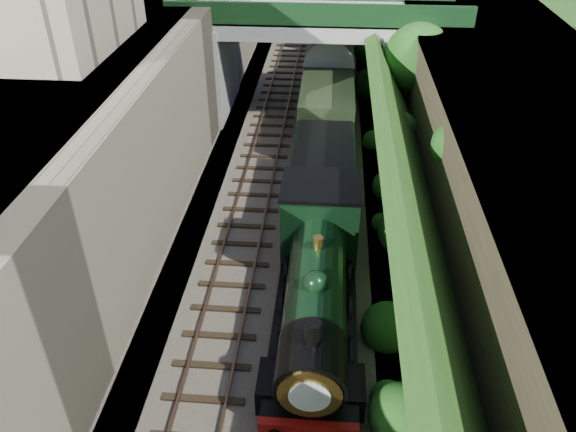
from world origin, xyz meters
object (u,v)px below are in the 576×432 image
object	(u,v)px
tree	(420,60)
locomotive	(316,284)
tender	(323,180)
road_bridge	(325,49)

from	to	relation	value
tree	locomotive	bearing A→B (deg)	-107.44
locomotive	tender	world-z (taller)	locomotive
road_bridge	locomotive	world-z (taller)	road_bridge
road_bridge	tender	world-z (taller)	road_bridge
road_bridge	tender	bearing A→B (deg)	-88.67
tree	tender	xyz separation A→B (m)	(-4.71, -7.64, -3.03)
locomotive	tender	xyz separation A→B (m)	(-0.00, 7.36, -0.27)
tender	road_bridge	bearing A→B (deg)	91.33
road_bridge	tree	bearing A→B (deg)	-34.48
tree	tender	distance (m)	9.48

